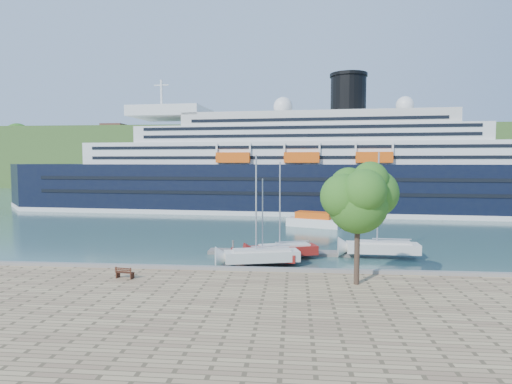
% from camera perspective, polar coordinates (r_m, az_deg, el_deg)
% --- Properties ---
extents(ground, '(400.00, 400.00, 0.00)m').
position_cam_1_polar(ground, '(36.84, 1.78, -11.92)').
color(ground, '#2E534F').
rests_on(ground, ground).
extents(far_hillside, '(400.00, 50.00, 24.00)m').
position_cam_1_polar(far_hillside, '(180.38, 4.59, 4.59)').
color(far_hillside, '#3B5D25').
rests_on(far_hillside, ground).
extents(quay_coping, '(220.00, 0.50, 0.30)m').
position_cam_1_polar(quay_coping, '(36.34, 1.76, -10.26)').
color(quay_coping, slate).
rests_on(quay_coping, promenade).
extents(cruise_ship, '(123.65, 26.65, 27.55)m').
position_cam_1_polar(cruise_ship, '(87.70, 3.60, 6.39)').
color(cruise_ship, black).
rests_on(cruise_ship, ground).
extents(park_bench, '(1.63, 0.91, 0.98)m').
position_cam_1_polar(park_bench, '(35.61, -17.07, -10.17)').
color(park_bench, '#421F12').
rests_on(park_bench, promenade).
extents(promenade_tree, '(5.96, 5.96, 9.86)m').
position_cam_1_polar(promenade_tree, '(32.54, 13.38, -3.47)').
color(promenade_tree, '#2C6A1B').
rests_on(promenade_tree, promenade).
extents(floating_pontoon, '(16.21, 2.07, 0.36)m').
position_cam_1_polar(floating_pontoon, '(47.54, 3.44, -8.05)').
color(floating_pontoon, slate).
rests_on(floating_pontoon, ground).
extents(sailboat_white_near, '(8.27, 4.13, 10.30)m').
position_cam_1_polar(sailboat_white_near, '(41.06, 0.78, -2.93)').
color(sailboat_white_near, silver).
rests_on(sailboat_white_near, ground).
extents(sailboat_red, '(7.76, 4.41, 9.67)m').
position_cam_1_polar(sailboat_red, '(44.10, 3.84, -2.87)').
color(sailboat_red, maroon).
rests_on(sailboat_red, ground).
extents(sailboat_white_far, '(8.30, 2.57, 10.62)m').
position_cam_1_polar(sailboat_white_far, '(46.66, 16.63, -2.06)').
color(sailboat_white_far, silver).
rests_on(sailboat_white_far, ground).
extents(tender_launch, '(8.87, 5.64, 2.32)m').
position_cam_1_polar(tender_launch, '(67.66, 7.72, -3.63)').
color(tender_launch, '#E5520D').
rests_on(tender_launch, ground).
extents(sailboat_extra, '(6.40, 2.18, 8.12)m').
position_cam_1_polar(sailboat_extra, '(41.85, 1.47, -4.30)').
color(sailboat_extra, maroon).
rests_on(sailboat_extra, ground).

